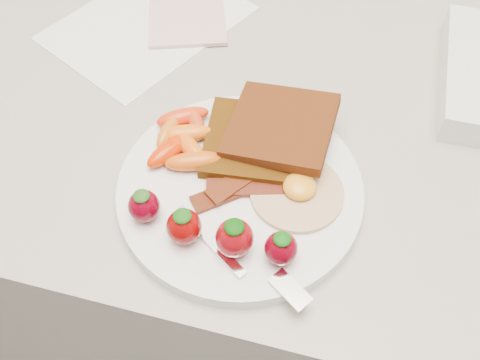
# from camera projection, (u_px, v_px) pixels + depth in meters

# --- Properties ---
(counter) EXTENTS (2.00, 0.60, 0.90)m
(counter) POSITION_uv_depth(u_px,v_px,m) (272.00, 268.00, 1.04)
(counter) COLOR gray
(counter) RESTS_ON ground
(plate) EXTENTS (0.27, 0.27, 0.02)m
(plate) POSITION_uv_depth(u_px,v_px,m) (240.00, 190.00, 0.59)
(plate) COLOR white
(plate) RESTS_ON counter
(toast_lower) EXTENTS (0.12, 0.12, 0.01)m
(toast_lower) POSITION_uv_depth(u_px,v_px,m) (255.00, 141.00, 0.61)
(toast_lower) COLOR #321E04
(toast_lower) RESTS_ON plate
(toast_upper) EXTENTS (0.12, 0.12, 0.03)m
(toast_upper) POSITION_uv_depth(u_px,v_px,m) (281.00, 126.00, 0.60)
(toast_upper) COLOR black
(toast_upper) RESTS_ON toast_lower
(fried_egg) EXTENTS (0.12, 0.12, 0.02)m
(fried_egg) POSITION_uv_depth(u_px,v_px,m) (298.00, 191.00, 0.57)
(fried_egg) COLOR beige
(fried_egg) RESTS_ON plate
(bacon_strips) EXTENTS (0.10, 0.10, 0.01)m
(bacon_strips) POSITION_uv_depth(u_px,v_px,m) (241.00, 185.00, 0.58)
(bacon_strips) COLOR #330A04
(bacon_strips) RESTS_ON plate
(baby_carrots) EXTENTS (0.10, 0.11, 0.02)m
(baby_carrots) POSITION_uv_depth(u_px,v_px,m) (184.00, 139.00, 0.61)
(baby_carrots) COLOR orange
(baby_carrots) RESTS_ON plate
(strawberries) EXTENTS (0.18, 0.05, 0.05)m
(strawberries) POSITION_uv_depth(u_px,v_px,m) (211.00, 230.00, 0.53)
(strawberries) COLOR #5F0011
(strawberries) RESTS_ON plate
(fork) EXTENTS (0.16, 0.09, 0.00)m
(fork) POSITION_uv_depth(u_px,v_px,m) (245.00, 262.00, 0.53)
(fork) COLOR white
(fork) RESTS_ON plate
(paper_sheet) EXTENTS (0.30, 0.33, 0.00)m
(paper_sheet) POSITION_uv_depth(u_px,v_px,m) (148.00, 23.00, 0.77)
(paper_sheet) COLOR white
(paper_sheet) RESTS_ON counter
(notepad) EXTENTS (0.15, 0.18, 0.01)m
(notepad) POSITION_uv_depth(u_px,v_px,m) (187.00, 10.00, 0.78)
(notepad) COLOR beige
(notepad) RESTS_ON paper_sheet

